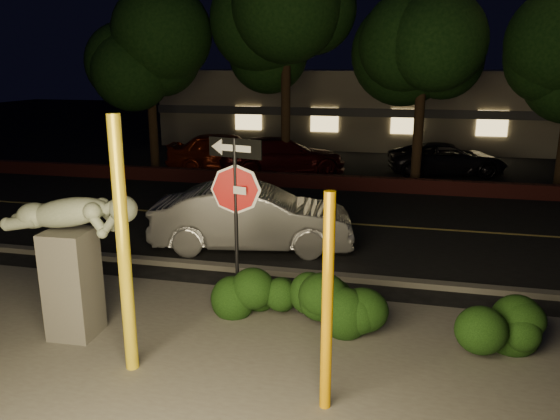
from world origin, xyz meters
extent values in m
plane|color=black|center=(0.00, 10.00, 0.00)|extent=(90.00, 90.00, 0.00)
cube|color=#4C4944|center=(0.00, -1.00, 0.01)|extent=(14.00, 6.00, 0.02)
cube|color=black|center=(0.00, 7.00, 0.01)|extent=(80.00, 8.00, 0.01)
cube|color=#B29A47|center=(0.00, 7.00, 0.02)|extent=(80.00, 0.12, 0.00)
cube|color=#4C4944|center=(0.00, 2.90, 0.06)|extent=(80.00, 0.25, 0.12)
cube|color=#4E1919|center=(0.00, 11.30, 0.25)|extent=(40.00, 0.35, 0.50)
cube|color=black|center=(0.00, 17.00, 0.01)|extent=(40.00, 12.00, 0.01)
cube|color=#685E53|center=(0.00, 25.00, 2.00)|extent=(22.00, 10.00, 4.00)
cube|color=#333338|center=(0.00, 19.90, 2.00)|extent=(22.00, 0.20, 0.40)
cube|color=#FFD87F|center=(-6.00, 19.95, 1.60)|extent=(1.40, 0.08, 1.20)
cube|color=#FFD87F|center=(-2.00, 19.95, 1.60)|extent=(1.40, 0.08, 1.20)
cube|color=#FFD87F|center=(2.00, 19.95, 1.60)|extent=(1.40, 0.08, 1.20)
cube|color=#FFD87F|center=(6.00, 19.95, 1.60)|extent=(1.40, 0.08, 1.20)
cylinder|color=black|center=(-8.00, 13.00, 1.88)|extent=(0.36, 0.36, 3.75)
ellipsoid|color=black|center=(-8.00, 13.00, 5.36)|extent=(4.60, 4.60, 4.14)
cylinder|color=black|center=(-2.50, 13.20, 2.12)|extent=(0.36, 0.36, 4.25)
ellipsoid|color=black|center=(-2.50, 13.20, 6.07)|extent=(5.20, 5.20, 4.68)
cylinder|color=black|center=(2.50, 12.80, 2.00)|extent=(0.36, 0.36, 4.00)
ellipsoid|color=black|center=(2.50, 12.80, 5.68)|extent=(4.80, 4.80, 4.32)
cylinder|color=yellow|center=(-1.57, -1.17, 1.84)|extent=(0.18, 0.18, 3.68)
cylinder|color=#E69C05|center=(1.30, -1.46, 1.43)|extent=(0.14, 0.14, 2.87)
cylinder|color=black|center=(-0.70, 1.16, 1.54)|extent=(0.07, 0.07, 3.09)
cube|color=white|center=(-0.70, 1.16, 2.20)|extent=(0.45, 0.16, 0.13)
cube|color=black|center=(-0.70, 1.16, 2.92)|extent=(1.02, 0.31, 0.33)
cube|color=white|center=(-0.70, 1.16, 2.92)|extent=(0.64, 0.20, 0.13)
cube|color=#4C4944|center=(-2.93, -0.45, 0.89)|extent=(0.72, 0.72, 1.78)
sphere|color=slate|center=(-1.96, -0.40, 2.18)|extent=(0.42, 0.42, 0.42)
ellipsoid|color=black|center=(-0.21, 1.01, 0.44)|extent=(1.78, 1.01, 0.88)
ellipsoid|color=black|center=(1.19, 0.76, 0.54)|extent=(1.78, 1.17, 1.08)
ellipsoid|color=black|center=(3.55, 0.47, 0.48)|extent=(1.60, 1.33, 0.95)
imported|color=#B3B4B9|center=(-1.34, 4.42, 0.78)|extent=(4.93, 2.45, 1.55)
imported|color=maroon|center=(-5.03, 13.51, 0.82)|extent=(5.07, 2.68, 1.64)
imported|color=#39090B|center=(-2.73, 13.60, 0.74)|extent=(5.50, 4.00, 1.48)
imported|color=black|center=(3.71, 14.96, 0.64)|extent=(4.91, 2.95, 1.28)
camera|label=1|loc=(2.14, -7.58, 4.28)|focal=35.00mm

